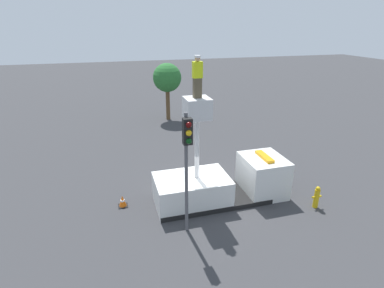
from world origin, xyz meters
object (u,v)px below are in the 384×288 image
(traffic_light_pole, at_px, (187,152))
(tree_left_bg, at_px, (167,78))
(bucket_truck, at_px, (222,182))
(worker, at_px, (197,77))
(fire_hydrant, at_px, (317,197))
(traffic_cone_rear, at_px, (123,201))

(traffic_light_pole, distance_m, tree_left_bg, 16.00)
(bucket_truck, xyz_separation_m, worker, (-1.28, 0.00, 5.17))
(worker, bearing_deg, bucket_truck, 0.00)
(worker, distance_m, traffic_light_pole, 3.32)
(fire_hydrant, height_order, tree_left_bg, tree_left_bg)
(traffic_light_pole, height_order, fire_hydrant, traffic_light_pole)
(worker, xyz_separation_m, tree_left_bg, (1.45, 13.79, -2.39))
(tree_left_bg, bearing_deg, worker, -96.01)
(fire_hydrant, distance_m, tree_left_bg, 16.50)
(bucket_truck, xyz_separation_m, traffic_cone_rear, (-4.77, 0.66, -0.66))
(traffic_cone_rear, relative_size, tree_left_bg, 0.11)
(fire_hydrant, relative_size, tree_left_bg, 0.22)
(traffic_light_pole, distance_m, traffic_cone_rear, 4.99)
(worker, xyz_separation_m, traffic_light_pole, (-1.00, -2.02, -2.44))
(tree_left_bg, bearing_deg, traffic_cone_rear, -110.64)
(fire_hydrant, bearing_deg, traffic_light_pole, -179.20)
(traffic_light_pole, xyz_separation_m, fire_hydrant, (6.33, 0.09, -3.11))
(traffic_light_pole, bearing_deg, worker, 63.70)
(worker, distance_m, tree_left_bg, 14.07)
(worker, height_order, fire_hydrant, worker)
(bucket_truck, distance_m, traffic_light_pole, 4.09)
(traffic_cone_rear, bearing_deg, bucket_truck, -7.91)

